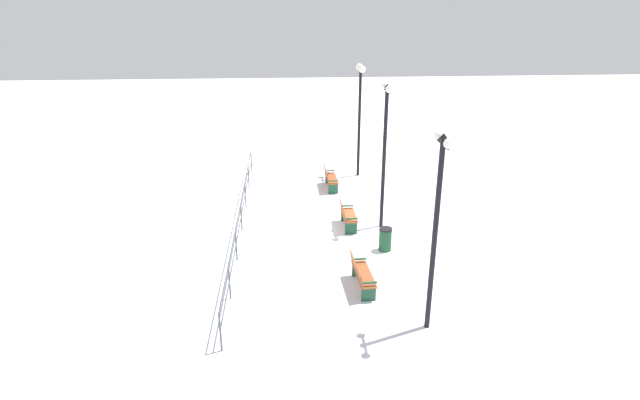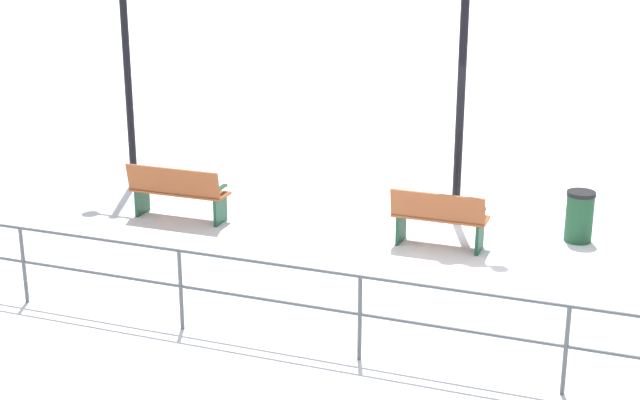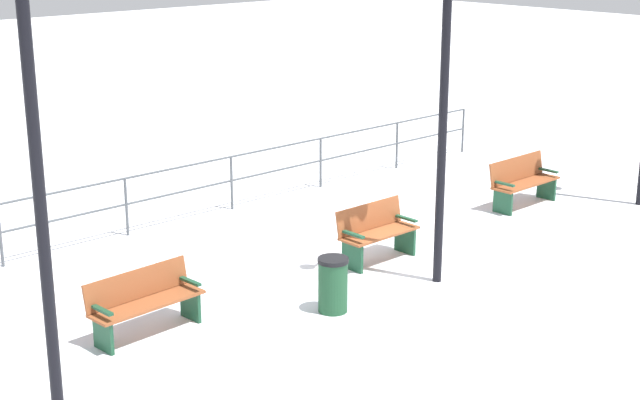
% 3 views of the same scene
% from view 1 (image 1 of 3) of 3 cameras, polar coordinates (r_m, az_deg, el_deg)
% --- Properties ---
extents(ground_plane, '(80.00, 80.00, 0.00)m').
position_cam_1_polar(ground_plane, '(18.28, 2.90, -3.07)').
color(ground_plane, white).
rests_on(ground_plane, ground).
extents(bench_nearest, '(0.57, 1.59, 0.83)m').
position_cam_1_polar(bench_nearest, '(14.37, 4.64, -8.25)').
color(bench_nearest, brown).
rests_on(bench_nearest, ground).
extents(bench_second, '(0.53, 1.39, 0.90)m').
position_cam_1_polar(bench_second, '(18.10, 3.04, -1.71)').
color(bench_second, brown).
rests_on(bench_second, ground).
extents(bench_third, '(0.53, 1.60, 0.91)m').
position_cam_1_polar(bench_third, '(21.97, 1.09, 2.51)').
color(bench_third, brown).
rests_on(bench_third, ground).
extents(lamppost_near, '(0.22, 0.97, 4.91)m').
position_cam_1_polar(lamppost_near, '(11.82, 12.97, -1.43)').
color(lamppost_near, black).
rests_on(lamppost_near, ground).
extents(lamppost_middle, '(0.26, 1.00, 5.07)m').
position_cam_1_polar(lamppost_middle, '(17.43, 7.30, 7.08)').
color(lamppost_middle, black).
rests_on(lamppost_middle, ground).
extents(lamppost_far, '(0.30, 1.17, 5.05)m').
position_cam_1_polar(lamppost_far, '(23.04, 4.49, 11.12)').
color(lamppost_far, black).
rests_on(lamppost_far, ground).
extents(waterfront_railing, '(0.05, 13.49, 1.03)m').
position_cam_1_polar(waterfront_railing, '(17.95, -8.85, -1.35)').
color(waterfront_railing, '#4C5156').
rests_on(waterfront_railing, ground).
extents(trash_bin, '(0.43, 0.43, 0.78)m').
position_cam_1_polar(trash_bin, '(16.59, 7.33, -4.38)').
color(trash_bin, '#1E4C2D').
rests_on(trash_bin, ground).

